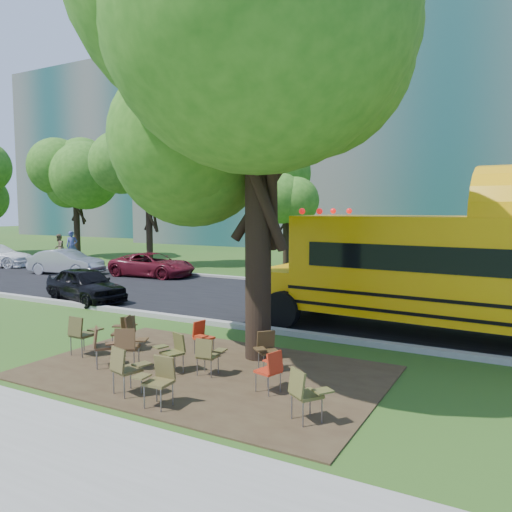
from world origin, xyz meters
The scene contains 29 objects.
ground centered at (0.00, 0.00, 0.00)m, with size 160.00×160.00×0.00m, color #254C17.
dirt_patch centered at (1.00, -0.50, 0.01)m, with size 7.00×4.50×0.03m, color #382819.
asphalt_road centered at (0.00, 7.00, 0.02)m, with size 80.00×8.00×0.04m, color black.
kerb_near centered at (0.00, 3.00, 0.07)m, with size 80.00×0.25×0.14m, color gray.
kerb_far centered at (0.00, 11.10, 0.07)m, with size 80.00×0.25×0.14m, color gray.
building_main centered at (-8.00, 36.00, 11.00)m, with size 38.00×16.00×22.00m, color #5E5E59.
building_left centered at (-38.00, 40.00, 10.00)m, with size 26.00×14.00×20.00m, color #5E5E59.
bg_tree_0 centered at (-12.00, 13.00, 4.57)m, with size 5.20×5.20×7.18m.
bg_tree_1 centered at (-20.00, 15.00, 5.39)m, with size 6.00×6.00×8.40m.
bg_tree_2 centered at (-5.00, 16.00, 4.21)m, with size 4.80×4.80×6.62m.
main_tree centered at (1.52, 0.82, 5.69)m, with size 7.20×7.20×9.31m.
chair_0 centered at (-1.99, -0.91, 0.56)m, with size 0.60×0.53×0.91m.
chair_1 centered at (-0.97, -1.29, 0.53)m, with size 0.74×0.58×0.86m.
chair_2 centered at (-0.40, -1.14, 0.55)m, with size 0.61×0.72×0.89m.
chair_3 centered at (0.48, -0.80, 0.49)m, with size 0.63×0.50×0.80m.
chair_4 centered at (0.54, -2.21, 0.54)m, with size 0.67×0.52×0.88m.
chair_5 centered at (1.36, -2.31, 0.52)m, with size 0.55×0.52×0.84m.
chair_6 centered at (2.71, -0.89, 0.49)m, with size 0.47×0.60×0.79m.
chair_7 centered at (3.72, -1.75, 0.53)m, with size 0.73×0.57×0.85m.
chair_8 centered at (-1.59, 0.09, 0.48)m, with size 0.49×0.63×0.78m.
chair_9 centered at (-1.45, -0.16, 0.51)m, with size 0.66×0.56×0.83m.
chair_10 centered at (0.30, 0.44, 0.48)m, with size 0.45×0.56×0.77m.
chair_11 centered at (1.22, -0.69, 0.48)m, with size 0.51×0.50×0.77m.
chair_12 centered at (2.08, 0.15, 0.50)m, with size 0.55×0.69×0.81m.
black_car centered at (-7.01, 3.80, 0.61)m, with size 1.44×3.58×1.22m, color black.
bg_car_silver centered at (-13.51, 8.50, 0.62)m, with size 1.32×3.79×1.25m, color #A3A3A8.
bg_car_red centered at (-9.17, 9.90, 0.58)m, with size 1.93×4.19×1.17m, color #590F1A.
pedestrian_a centered at (-18.37, 13.12, 0.94)m, with size 0.69×0.45×1.89m, color #383E7F.
pedestrian_b centered at (-19.40, 12.98, 0.84)m, with size 0.82×0.64×1.68m, color brown.
Camera 1 is at (6.58, -8.52, 3.26)m, focal length 35.00 mm.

